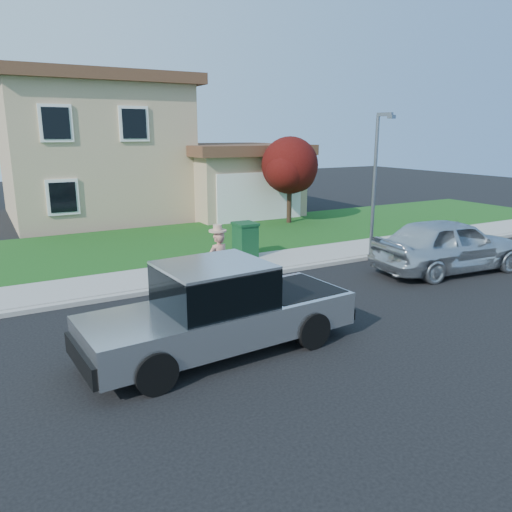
{
  "coord_description": "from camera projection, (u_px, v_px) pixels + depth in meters",
  "views": [
    {
      "loc": [
        -5.35,
        -9.7,
        4.25
      ],
      "look_at": [
        0.65,
        0.98,
        1.2
      ],
      "focal_mm": 35.0,
      "sensor_mm": 36.0,
      "label": 1
    }
  ],
  "objects": [
    {
      "name": "ground",
      "position": [
        252.0,
        317.0,
        11.77
      ],
      "size": [
        80.0,
        80.0,
        0.0
      ],
      "primitive_type": "plane",
      "color": "black",
      "rests_on": "ground"
    },
    {
      "name": "curb",
      "position": [
        234.0,
        278.0,
        14.69
      ],
      "size": [
        40.0,
        0.2,
        0.12
      ],
      "primitive_type": "cube",
      "color": "gray",
      "rests_on": "ground"
    },
    {
      "name": "sidewalk",
      "position": [
        219.0,
        269.0,
        15.62
      ],
      "size": [
        40.0,
        2.0,
        0.15
      ],
      "primitive_type": "cube",
      "color": "gray",
      "rests_on": "ground"
    },
    {
      "name": "lawn",
      "position": [
        169.0,
        243.0,
        19.43
      ],
      "size": [
        40.0,
        7.0,
        0.1
      ],
      "primitive_type": "cube",
      "color": "#134314",
      "rests_on": "ground"
    },
    {
      "name": "house",
      "position": [
        120.0,
        154.0,
        25.5
      ],
      "size": [
        14.0,
        11.3,
        6.85
      ],
      "color": "tan",
      "rests_on": "ground"
    },
    {
      "name": "pickup_truck",
      "position": [
        220.0,
        311.0,
        9.77
      ],
      "size": [
        5.64,
        2.28,
        1.82
      ],
      "rotation": [
        0.0,
        0.0,
        0.07
      ],
      "color": "black",
      "rests_on": "ground"
    },
    {
      "name": "woman",
      "position": [
        218.0,
        262.0,
        13.21
      ],
      "size": [
        0.71,
        0.54,
        1.91
      ],
      "rotation": [
        0.0,
        0.0,
        3.36
      ],
      "color": "tan",
      "rests_on": "ground"
    },
    {
      "name": "sedan",
      "position": [
        449.0,
        245.0,
        15.46
      ],
      "size": [
        5.18,
        2.5,
        1.71
      ],
      "primitive_type": "imported",
      "rotation": [
        0.0,
        0.0,
        1.47
      ],
      "color": "silver",
      "rests_on": "ground"
    },
    {
      "name": "ornamental_tree",
      "position": [
        290.0,
        168.0,
        22.98
      ],
      "size": [
        2.89,
        2.61,
        3.97
      ],
      "color": "black",
      "rests_on": "lawn"
    },
    {
      "name": "trash_bin",
      "position": [
        245.0,
        239.0,
        16.83
      ],
      "size": [
        0.72,
        0.82,
        1.15
      ],
      "rotation": [
        0.0,
        0.0,
        -0.01
      ],
      "color": "#103A1C",
      "rests_on": "sidewalk"
    },
    {
      "name": "street_lamp",
      "position": [
        376.0,
        179.0,
        16.3
      ],
      "size": [
        0.33,
        0.63,
        4.85
      ],
      "rotation": [
        0.0,
        0.0,
        0.27
      ],
      "color": "slate",
      "rests_on": "ground"
    }
  ]
}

